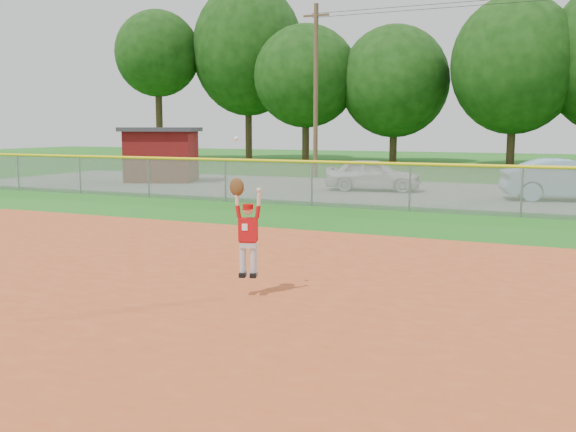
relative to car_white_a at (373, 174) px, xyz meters
The scene contains 10 objects.
ground 16.04m from the car_white_a, 79.51° to the right, with size 120.00×120.00×0.00m, color #195914.
clay_infield 19.00m from the car_white_a, 81.16° to the right, with size 24.00×16.00×0.04m, color #A7431E.
parking_strip 3.01m from the car_white_a, ahead, with size 44.00×10.00×0.03m, color slate.
car_white_a is the anchor object (origin of this frame).
car_blue 7.45m from the car_white_a, ahead, with size 1.58×4.52×1.49m, color #7CA3B9.
utility_shed 10.70m from the car_white_a, behind, with size 4.26×3.80×2.64m.
outfield_fence 6.46m from the car_white_a, 63.14° to the right, with size 40.06×0.10×1.55m.
power_lines 8.37m from the car_white_a, 57.87° to the left, with size 19.40×0.24×9.00m.
tree_line 23.49m from the car_white_a, 80.07° to the left, with size 62.37×13.00×14.43m.
ballplayer 17.34m from the car_white_a, 79.77° to the right, with size 0.51×0.27×2.17m.
Camera 1 is at (4.74, -9.93, 2.64)m, focal length 40.00 mm.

